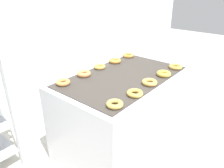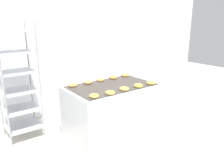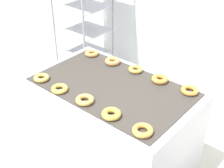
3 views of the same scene
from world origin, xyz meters
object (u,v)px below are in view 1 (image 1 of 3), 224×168
object	(u,v)px
donut_far_rightmost	(128,55)
donut_near_leftmost	(115,104)
donut_far_leftmost	(63,82)
donut_far_center	(99,67)
glaze_bin	(163,95)
donut_near_right	(164,74)
donut_far_left	(84,74)
donut_far_right	(115,61)
fryer_machine	(123,112)
donut_near_left	(135,93)
donut_near_center	(150,82)
donut_near_rightmost	(176,67)

from	to	relation	value
donut_far_rightmost	donut_near_leftmost	bearing A→B (deg)	-148.87
donut_far_leftmost	donut_far_center	xyz separation A→B (m)	(0.52, 0.02, -0.00)
glaze_bin	donut_near_right	xyz separation A→B (m)	(-0.87, -0.39, 0.72)
donut_far_left	donut_far_right	distance (m)	0.51
fryer_machine	donut_near_right	distance (m)	0.61
fryer_machine	donut_far_rightmost	size ratio (longest dim) A/B	9.88
glaze_bin	donut_far_rightmost	size ratio (longest dim) A/B	2.68
donut_near_right	donut_near_left	bearing A→B (deg)	-178.56
donut_near_left	donut_near_center	bearing A→B (deg)	3.90
fryer_machine	donut_near_left	size ratio (longest dim) A/B	10.15
donut_near_leftmost	donut_far_right	xyz separation A→B (m)	(0.78, 0.63, 0.00)
donut_far_right	donut_near_leftmost	bearing A→B (deg)	-141.16
glaze_bin	donut_far_leftmost	bearing A→B (deg)	171.96
fryer_machine	donut_near_center	world-z (taller)	donut_near_center
donut_near_rightmost	donut_near_left	bearing A→B (deg)	-179.01
donut_far_leftmost	donut_far_rightmost	size ratio (longest dim) A/B	0.94
donut_far_left	donut_far_rightmost	size ratio (longest dim) A/B	1.01
donut_near_right	donut_far_right	distance (m)	0.63
fryer_machine	donut_far_center	bearing A→B (deg)	90.52
donut_far_left	donut_far_leftmost	bearing A→B (deg)	-179.90
donut_near_leftmost	donut_near_left	world-z (taller)	same
donut_far_center	donut_far_right	world-z (taller)	donut_far_right
donut_near_left	donut_far_leftmost	world-z (taller)	donut_far_leftmost
donut_far_center	donut_far_leftmost	bearing A→B (deg)	-177.84
donut_near_left	donut_far_center	distance (m)	0.71
donut_far_leftmost	donut_far_left	distance (m)	0.27
donut_far_leftmost	donut_far_rightmost	bearing A→B (deg)	1.17
glaze_bin	donut_far_rightmost	xyz separation A→B (m)	(-0.59, 0.25, 0.72)
donut_far_right	donut_near_right	bearing A→B (deg)	-90.00
donut_near_left	donut_near_rightmost	world-z (taller)	same
glaze_bin	donut_near_right	distance (m)	1.19
donut_near_center	donut_near_rightmost	size ratio (longest dim) A/B	0.99
donut_far_center	donut_near_center	bearing A→B (deg)	-90.60
donut_near_left	donut_far_center	world-z (taller)	same
donut_near_leftmost	donut_far_center	xyz separation A→B (m)	(0.52, 0.64, -0.00)
fryer_machine	donut_near_leftmost	world-z (taller)	donut_near_leftmost
donut_far_center	donut_far_right	distance (m)	0.26
donut_near_left	donut_far_right	xyz separation A→B (m)	(0.54, 0.65, 0.00)
donut_near_leftmost	donut_near_center	distance (m)	0.51
glaze_bin	donut_far_rightmost	world-z (taller)	donut_far_rightmost
donut_near_leftmost	donut_far_right	size ratio (longest dim) A/B	0.93
glaze_bin	donut_far_leftmost	size ratio (longest dim) A/B	2.85
donut_near_right	donut_far_right	world-z (taller)	same
donut_near_leftmost	donut_near_right	bearing A→B (deg)	-0.18
donut_near_left	donut_far_leftmost	xyz separation A→B (m)	(-0.24, 0.63, 0.00)
donut_far_right	donut_far_rightmost	bearing A→B (deg)	1.88
fryer_machine	donut_near_right	world-z (taller)	donut_near_right
donut_near_left	donut_far_center	bearing A→B (deg)	67.27
donut_far_right	donut_far_rightmost	xyz separation A→B (m)	(0.28, 0.01, -0.00)
donut_far_leftmost	donut_near_left	bearing A→B (deg)	-68.93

